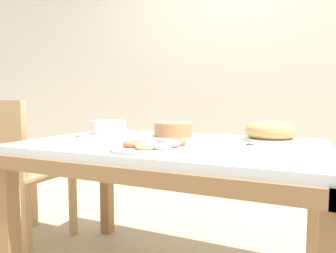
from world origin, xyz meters
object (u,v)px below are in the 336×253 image
object	(u,v)px
tealight_right_edge	(151,131)
tealight_near_cakes	(139,133)
pastry_platter	(156,146)
chair	(19,166)
tealight_near_front	(250,146)
plate_stack	(108,127)
cake_chocolate_round	(173,132)
cake_golden_bundt	(270,132)
tealight_centre	(79,137)

from	to	relation	value
tealight_right_edge	tealight_near_cakes	size ratio (longest dim) A/B	1.00
pastry_platter	tealight_near_cakes	world-z (taller)	pastry_platter
chair	tealight_near_front	distance (m)	1.44
plate_stack	cake_chocolate_round	bearing A→B (deg)	-7.99
cake_golden_bundt	tealight_near_cakes	bearing A→B (deg)	-177.25
cake_golden_bundt	tealight_right_edge	size ratio (longest dim) A/B	6.57
cake_chocolate_round	tealight_centre	bearing A→B (deg)	-151.38
chair	tealight_near_front	world-z (taller)	chair
tealight_near_front	tealight_near_cakes	bearing A→B (deg)	158.36
chair	plate_stack	world-z (taller)	chair
chair	plate_stack	distance (m)	0.63
tealight_right_edge	tealight_centre	bearing A→B (deg)	-112.62
chair	cake_chocolate_round	world-z (taller)	chair
plate_stack	tealight_near_cakes	bearing A→B (deg)	8.05
cake_chocolate_round	tealight_right_edge	xyz separation A→B (m)	(-0.25, 0.22, -0.03)
chair	tealight_centre	world-z (taller)	chair
cake_golden_bundt	tealight_centre	world-z (taller)	cake_golden_bundt
tealight_right_edge	tealight_near_front	bearing A→B (deg)	-30.67
cake_golden_bundt	plate_stack	distance (m)	0.94
cake_chocolate_round	tealight_centre	world-z (taller)	cake_chocolate_round
tealight_centre	pastry_platter	bearing A→B (deg)	-15.06
pastry_platter	tealight_near_front	size ratio (longest dim) A/B	9.04
pastry_platter	tealight_near_cakes	distance (m)	0.58
cake_golden_bundt	plate_stack	bearing A→B (deg)	-176.14
pastry_platter	plate_stack	world-z (taller)	plate_stack
pastry_platter	plate_stack	size ratio (longest dim) A/B	1.72
pastry_platter	tealight_right_edge	world-z (taller)	pastry_platter
pastry_platter	cake_golden_bundt	bearing A→B (deg)	51.14
tealight_right_edge	tealight_near_front	distance (m)	0.78
tealight_centre	tealight_near_cakes	world-z (taller)	same
cake_chocolate_round	tealight_right_edge	distance (m)	0.33
tealight_near_front	tealight_near_cakes	distance (m)	0.74
chair	tealight_right_edge	world-z (taller)	chair
plate_stack	tealight_right_edge	bearing A→B (deg)	35.85
cake_chocolate_round	pastry_platter	xyz separation A→B (m)	(0.08, -0.38, -0.02)
plate_stack	tealight_right_edge	size ratio (longest dim) A/B	5.25
tealight_near_front	tealight_centre	bearing A→B (deg)	-176.26
cake_chocolate_round	tealight_centre	xyz separation A→B (m)	(-0.43, -0.24, -0.03)
chair	cake_golden_bundt	world-z (taller)	chair
tealight_centre	chair	bearing A→B (deg)	170.17
cake_golden_bundt	tealight_near_front	distance (m)	0.32
plate_stack	chair	bearing A→B (deg)	-159.29
tealight_near_front	cake_golden_bundt	bearing A→B (deg)	79.55
pastry_platter	tealight_centre	world-z (taller)	pastry_platter
tealight_centre	tealight_near_front	size ratio (longest dim) A/B	1.00
chair	pastry_platter	distance (m)	1.12
tealight_right_edge	tealight_near_front	xyz separation A→B (m)	(0.67, -0.40, 0.00)
tealight_centre	plate_stack	bearing A→B (deg)	94.29
chair	plate_stack	xyz separation A→B (m)	(0.54, 0.20, 0.25)
pastry_platter	cake_chocolate_round	bearing A→B (deg)	101.76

